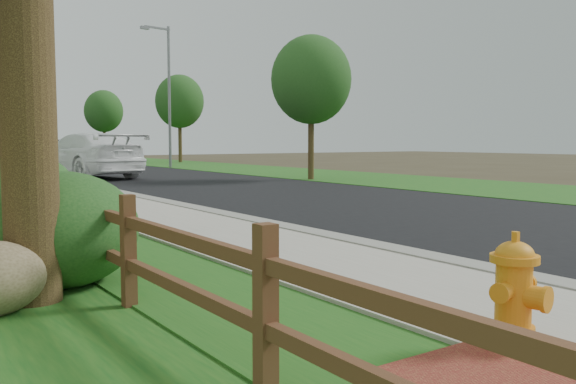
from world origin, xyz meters
TOP-DOWN VIEW (x-y plane):
  - road at (4.60, 35.00)m, footprint 8.00×90.00m
  - wet_gutter at (0.75, 35.00)m, footprint 0.50×90.00m
  - verge_far at (11.50, 35.00)m, footprint 6.00×90.00m
  - ranch_fence at (-3.60, 6.40)m, footprint 0.12×16.92m
  - fire_hydrant at (-1.70, -0.02)m, footprint 0.55×0.45m
  - white_suv at (2.00, 23.44)m, footprint 3.80×6.85m
  - dark_car_mid at (6.38, 39.09)m, footprint 3.33×4.74m
  - dark_car_far at (4.99, 42.61)m, footprint 2.49×5.15m
  - streetlight at (8.55, 29.97)m, footprint 1.84×0.47m
  - shrub_a at (-3.90, 4.10)m, footprint 2.10×2.10m
  - shrub_b at (-3.90, 7.39)m, footprint 2.39×2.39m
  - tree_near_right at (9.00, 16.86)m, footprint 3.19×3.19m
  - tree_mid_right at (12.75, 37.51)m, footprint 3.44×3.44m
  - tree_far_right at (9.76, 45.11)m, footprint 2.99×2.99m

SIDE VIEW (x-z plane):
  - road at x=4.60m, z-range 0.00..0.02m
  - verge_far at x=11.50m, z-range 0.00..0.04m
  - wet_gutter at x=0.75m, z-range 0.02..0.02m
  - fire_hydrant at x=-1.70m, z-range 0.07..0.91m
  - ranch_fence at x=-3.60m, z-range 0.07..1.17m
  - shrub_a at x=-3.90m, z-range 0.00..1.28m
  - shrub_b at x=-3.90m, z-range 0.00..1.51m
  - dark_car_mid at x=6.38m, z-range 0.02..1.52m
  - dark_car_far at x=4.99m, z-range 0.02..1.65m
  - white_suv at x=2.00m, z-range 0.02..1.90m
  - tree_far_right at x=9.76m, z-range 1.10..6.62m
  - tree_near_right at x=9.00m, z-range 1.10..6.85m
  - tree_mid_right at x=12.75m, z-range 1.21..7.44m
  - streetlight at x=8.55m, z-range 0.53..8.54m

